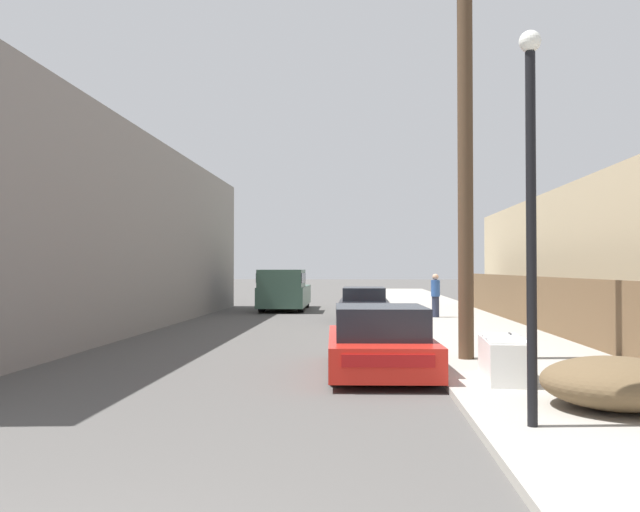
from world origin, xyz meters
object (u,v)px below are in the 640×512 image
object	(u,v)px
pickup_truck	(284,290)
pedestrian	(435,295)
discarded_fridge	(504,359)
car_parked_mid	(364,305)
utility_pole	(465,137)
brush_pile	(617,383)
street_lamp	(531,196)
parked_sports_car_red	(379,343)

from	to	relation	value
pickup_truck	pedestrian	world-z (taller)	pickup_truck
discarded_fridge	car_parked_mid	bearing A→B (deg)	103.76
car_parked_mid	utility_pole	world-z (taller)	utility_pole
utility_pole	brush_pile	size ratio (longest dim) A/B	4.54
pickup_truck	street_lamp	size ratio (longest dim) A/B	1.22
parked_sports_car_red	car_parked_mid	xyz separation A→B (m)	(-0.23, 12.13, 0.02)
parked_sports_car_red	pedestrian	xyz separation A→B (m)	(2.51, 12.29, 0.39)
car_parked_mid	street_lamp	world-z (taller)	street_lamp
utility_pole	street_lamp	bearing A→B (deg)	-91.54
parked_sports_car_red	brush_pile	xyz separation A→B (m)	(3.08, -3.24, -0.12)
brush_pile	utility_pole	bearing A→B (deg)	105.41
pickup_truck	street_lamp	distance (m)	22.47
discarded_fridge	utility_pole	distance (m)	4.91
street_lamp	discarded_fridge	bearing A→B (deg)	83.18
utility_pole	brush_pile	world-z (taller)	utility_pole
discarded_fridge	pickup_truck	distance (m)	19.51
car_parked_mid	street_lamp	xyz separation A→B (m)	(1.91, -16.41, 2.26)
discarded_fridge	pedestrian	world-z (taller)	pedestrian
pickup_truck	brush_pile	world-z (taller)	pickup_truck
parked_sports_car_red	pedestrian	distance (m)	12.55
discarded_fridge	pickup_truck	size ratio (longest dim) A/B	0.30
parked_sports_car_red	pickup_truck	world-z (taller)	pickup_truck
pickup_truck	brush_pile	bearing A→B (deg)	107.75
discarded_fridge	brush_pile	bearing A→B (deg)	-59.87
pedestrian	car_parked_mid	bearing A→B (deg)	-176.53
car_parked_mid	brush_pile	bearing A→B (deg)	-77.91
discarded_fridge	parked_sports_car_red	bearing A→B (deg)	154.56
car_parked_mid	pickup_truck	size ratio (longest dim) A/B	0.73
car_parked_mid	parked_sports_car_red	bearing A→B (deg)	-88.97
car_parked_mid	pickup_truck	xyz separation A→B (m)	(-3.73, 5.27, 0.37)
parked_sports_car_red	pickup_truck	bearing A→B (deg)	100.29
car_parked_mid	pickup_truck	world-z (taller)	pickup_truck
street_lamp	parked_sports_car_red	bearing A→B (deg)	111.49
utility_pole	discarded_fridge	bearing A→B (deg)	-84.75
car_parked_mid	brush_pile	world-z (taller)	car_parked_mid
street_lamp	pedestrian	world-z (taller)	street_lamp
discarded_fridge	brush_pile	world-z (taller)	discarded_fridge
pickup_truck	utility_pole	bearing A→B (deg)	108.69
discarded_fridge	car_parked_mid	size ratio (longest dim) A/B	0.41
parked_sports_car_red	pedestrian	bearing A→B (deg)	75.92
discarded_fridge	pickup_truck	xyz separation A→B (m)	(-6.02, 18.55, 0.49)
brush_pile	car_parked_mid	bearing A→B (deg)	102.14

